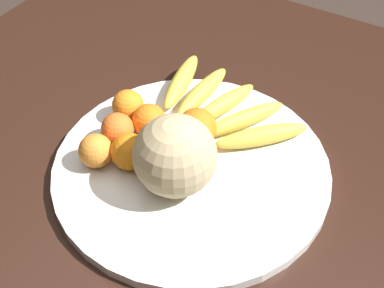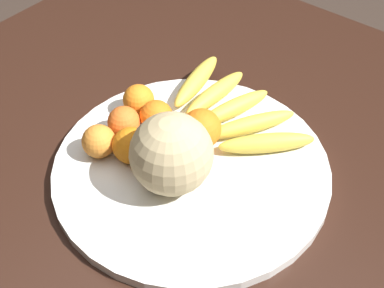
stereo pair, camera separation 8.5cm
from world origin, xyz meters
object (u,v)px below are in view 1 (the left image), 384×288
orange_back_right (197,128)px  fruit_bowl (192,169)px  melon (177,157)px  orange_front_left (129,152)px  produce_tag (114,157)px  kitchen_table (200,195)px  orange_front_right (148,122)px  orange_back_left (117,129)px  banana_bunch (220,106)px  orange_mid_center (128,105)px  orange_top_small (96,151)px

orange_back_right → fruit_bowl: bearing=112.3°
fruit_bowl → melon: bearing=93.6°
fruit_bowl → orange_front_left: 0.11m
orange_back_right → produce_tag: 0.15m
kitchen_table → orange_front_right: (0.10, 0.00, 0.14)m
orange_back_left → orange_back_right: (-0.12, -0.07, 0.01)m
kitchen_table → banana_bunch: banana_bunch is taller
orange_mid_center → orange_top_small: bearing=99.8°
orange_back_left → orange_top_small: 0.06m
kitchen_table → orange_mid_center: orange_mid_center is taller
melon → orange_front_right: bearing=-34.9°
orange_back_left → banana_bunch: bearing=-127.0°
orange_front_right → orange_back_right: orange_back_right is taller
fruit_bowl → orange_back_right: 0.07m
orange_front_right → orange_back_right: 0.09m
kitchen_table → orange_front_right: orange_front_right is taller
orange_top_small → produce_tag: (-0.02, -0.02, -0.03)m
kitchen_table → orange_back_left: bearing=18.0°
fruit_bowl → orange_back_right: size_ratio=6.66×
banana_bunch → orange_back_left: 0.19m
kitchen_table → orange_mid_center: (0.16, -0.01, 0.14)m
banana_bunch → orange_front_left: bearing=177.1°
orange_front_right → orange_mid_center: size_ratio=1.03×
orange_mid_center → orange_back_left: 0.06m
orange_back_left → fruit_bowl: bearing=-173.8°
fruit_bowl → banana_bunch: banana_bunch is taller
fruit_bowl → orange_top_small: orange_top_small is taller
fruit_bowl → orange_front_right: size_ratio=7.80×
banana_bunch → fruit_bowl: bearing=-154.5°
orange_back_right → kitchen_table: bearing=132.9°
orange_front_right → orange_back_left: 0.05m
melon → orange_top_small: bearing=10.7°
melon → banana_bunch: size_ratio=0.44×
orange_front_left → orange_back_right: 0.12m
melon → orange_mid_center: 0.19m
banana_bunch → kitchen_table: bearing=-152.7°
orange_back_right → produce_tag: orange_back_right is taller
orange_front_left → orange_top_small: bearing=26.4°
melon → orange_front_left: 0.10m
fruit_bowl → orange_mid_center: orange_mid_center is taller
orange_front_left → orange_mid_center: (0.07, -0.09, -0.00)m
orange_front_right → kitchen_table: bearing=-177.9°
orange_back_left → produce_tag: size_ratio=0.71×
orange_back_left → orange_front_right: bearing=-130.9°
banana_bunch → orange_back_right: (-0.00, 0.09, 0.02)m
kitchen_table → orange_front_left: 0.18m
orange_top_small → melon: bearing=-169.3°
melon → orange_back_left: 0.15m
orange_front_right → orange_top_small: (0.03, 0.10, -0.00)m
fruit_bowl → banana_bunch: 0.14m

